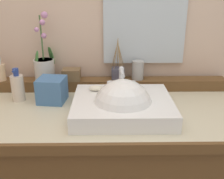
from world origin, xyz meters
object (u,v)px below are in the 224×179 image
soap_bar (96,88)px  reed_diffuser (118,72)px  soap_dispenser (0,71)px  tumbler_cup (138,70)px  potted_plant (44,65)px  sink_basin (123,108)px  trinket_box (72,74)px  lotion_bottle (18,87)px  tissue_box (52,90)px

soap_bar → reed_diffuser: 0.25m
soap_dispenser → reed_diffuser: reed_diffuser is taller
soap_dispenser → tumbler_cup: size_ratio=1.23×
potted_plant → tumbler_cup: potted_plant is taller
sink_basin → trinket_box: 0.42m
sink_basin → soap_bar: (-0.12, 0.12, 0.05)m
soap_bar → sink_basin: bearing=-43.9°
sink_basin → potted_plant: size_ratio=1.22×
potted_plant → reed_diffuser: (0.40, 0.01, -0.05)m
trinket_box → lotion_bottle: (-0.25, -0.14, -0.02)m
tumbler_cup → lotion_bottle: lotion_bottle is taller
soap_dispenser → tissue_box: (0.31, -0.16, -0.05)m
soap_bar → lotion_bottle: 0.40m
soap_bar → tissue_box: 0.23m
tumbler_cup → soap_bar: bearing=-137.5°
tissue_box → lotion_bottle: bearing=174.8°
tumbler_cup → trinket_box: (-0.37, -0.01, -0.02)m
soap_bar → trinket_box: (-0.14, 0.20, 0.01)m
reed_diffuser → lotion_bottle: bearing=-162.1°
reed_diffuser → tissue_box: (-0.34, -0.18, -0.03)m
tumbler_cup → trinket_box: size_ratio=1.07×
potted_plant → reed_diffuser: bearing=1.0°
soap_bar → lotion_bottle: bearing=172.2°
potted_plant → soap_dispenser: potted_plant is taller
tumbler_cup → reed_diffuser: size_ratio=0.46×
soap_bar → trinket_box: bearing=126.3°
lotion_bottle → sink_basin: bearing=-18.3°
trinket_box → potted_plant: bearing=174.0°
soap_bar → tissue_box: tissue_box is taller
sink_basin → potted_plant: 0.54m
soap_dispenser → reed_diffuser: (0.65, 0.02, -0.02)m
tissue_box → trinket_box: bearing=63.3°
sink_basin → soap_bar: bearing=136.1°
potted_plant → tissue_box: potted_plant is taller
potted_plant → trinket_box: bearing=-6.1°
soap_bar → tissue_box: (-0.22, 0.04, -0.02)m
lotion_bottle → soap_bar: bearing=-7.8°
soap_bar → soap_dispenser: (-0.53, 0.20, 0.03)m
potted_plant → lotion_bottle: size_ratio=2.16×
sink_basin → soap_dispenser: soap_dispenser is taller
lotion_bottle → reed_diffuser: bearing=17.9°
potted_plant → reed_diffuser: 0.41m
soap_dispenser → reed_diffuser: size_ratio=0.57×
reed_diffuser → tissue_box: reed_diffuser is taller
potted_plant → tumbler_cup: size_ratio=3.50×
trinket_box → lotion_bottle: size_ratio=0.57×
sink_basin → tumbler_cup: size_ratio=4.27×
potted_plant → lotion_bottle: potted_plant is taller
tumbler_cup → trinket_box: 0.37m
sink_basin → trinket_box: (-0.27, 0.31, 0.06)m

